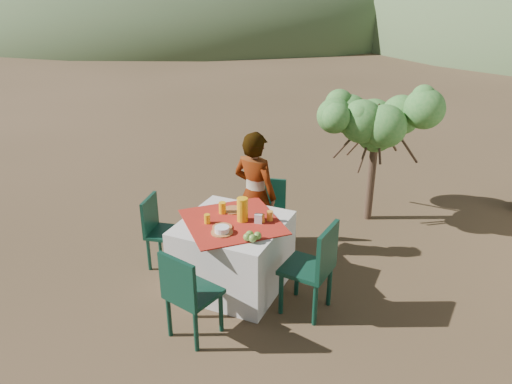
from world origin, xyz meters
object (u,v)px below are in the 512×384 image
at_px(chair_right, 315,265).
at_px(person, 255,195).
at_px(chair_near, 188,292).
at_px(chair_left, 159,228).
at_px(table, 233,253).
at_px(chair_far, 268,210).
at_px(juice_pitcher, 242,210).
at_px(shrub_tree, 381,127).

relative_size(chair_right, person, 0.64).
distance_m(chair_near, chair_left, 1.37).
xyz_separation_m(table, chair_left, (-0.94, 0.04, 0.08)).
distance_m(chair_left, chair_right, 1.87).
distance_m(chair_far, juice_pitcher, 1.00).
height_order(table, chair_far, chair_far).
distance_m(table, chair_right, 0.94).
xyz_separation_m(chair_near, person, (-0.09, 1.66, 0.25)).
relative_size(person, shrub_tree, 0.93).
height_order(table, chair_near, chair_near).
xyz_separation_m(chair_near, chair_left, (-0.96, 0.97, -0.04)).
bearing_deg(chair_right, chair_far, -133.53).
distance_m(chair_near, person, 1.68).
xyz_separation_m(table, person, (-0.07, 0.72, 0.37)).
bearing_deg(table, juice_pitcher, 32.17).
relative_size(chair_near, chair_right, 0.93).
xyz_separation_m(chair_near, shrub_tree, (1.00, 3.15, 0.78)).
distance_m(table, person, 0.82).
bearing_deg(person, chair_left, 47.87).
bearing_deg(chair_near, person, -74.01).
height_order(chair_far, juice_pitcher, juice_pitcher).
height_order(chair_near, chair_left, chair_near).
distance_m(table, juice_pitcher, 0.52).
xyz_separation_m(chair_far, juice_pitcher, (0.09, -0.90, 0.42)).
height_order(table, chair_right, chair_right).
bearing_deg(chair_far, juice_pitcher, -97.10).
xyz_separation_m(chair_left, shrub_tree, (1.96, 2.17, 0.82)).
height_order(table, juice_pitcher, juice_pitcher).
xyz_separation_m(chair_near, juice_pitcher, (0.07, 0.99, 0.39)).
height_order(shrub_tree, juice_pitcher, shrub_tree).
bearing_deg(chair_left, chair_near, -146.99).
bearing_deg(table, chair_far, 89.99).
relative_size(chair_far, shrub_tree, 0.51).
bearing_deg(chair_left, shrub_tree, -53.73).
height_order(table, chair_left, chair_left).
relative_size(chair_far, person, 0.55).
bearing_deg(chair_right, chair_left, -88.98).
relative_size(chair_near, shrub_tree, 0.55).
bearing_deg(person, chair_right, 149.88).
relative_size(chair_far, juice_pitcher, 3.33).
bearing_deg(chair_far, shrub_tree, 38.34).
bearing_deg(juice_pitcher, chair_right, -10.87).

